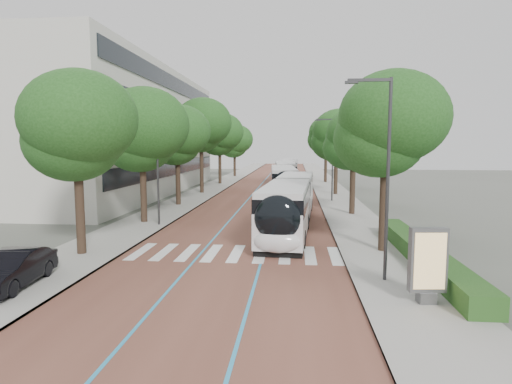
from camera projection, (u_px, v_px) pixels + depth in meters
ground at (229, 259)px, 20.84m from camera, size 160.00×160.00×0.00m
road at (272, 185)px, 60.44m from camera, size 11.00×140.00×0.02m
sidewalk_left at (220, 184)px, 61.11m from camera, size 4.00×140.00×0.12m
sidewalk_right at (326, 185)px, 59.76m from camera, size 4.00×140.00×0.12m
kerb_left at (233, 184)px, 60.94m from camera, size 0.20×140.00×0.14m
kerb_right at (312, 185)px, 59.93m from camera, size 0.20×140.00×0.14m
zebra_crossing at (236, 253)px, 21.81m from camera, size 10.55×3.60×0.01m
lane_line_left at (261, 184)px, 60.59m from camera, size 0.12×126.00×0.01m
lane_line_right at (284, 185)px, 60.30m from camera, size 0.12×126.00×0.01m
office_building at (100, 133)px, 49.56m from camera, size 18.11×40.00×14.00m
hedge at (422, 253)px, 19.97m from camera, size 1.20×14.00×0.80m
streetlight_near at (384, 163)px, 16.75m from camera, size 1.82×0.20×8.00m
streetlight_far at (331, 153)px, 41.51m from camera, size 1.82×0.20×8.00m
lamp_post_left at (158, 166)px, 28.87m from camera, size 0.14×0.14×8.00m
trees_left at (198, 136)px, 47.01m from camera, size 6.47×60.77×10.28m
trees_right at (340, 137)px, 43.05m from camera, size 5.93×47.59×9.28m
lead_bus at (291, 203)px, 28.97m from camera, size 3.71×18.52×3.20m
bus_queued_0 at (283, 182)px, 45.44m from camera, size 3.24×12.52×3.20m
bus_queued_1 at (285, 174)px, 58.43m from camera, size 3.28×12.53×3.20m
bus_queued_2 at (290, 169)px, 70.02m from camera, size 2.74×12.44×3.20m
ad_panel at (428, 264)px, 14.58m from camera, size 1.29×0.54×2.62m
parked_car at (13, 269)px, 16.33m from camera, size 1.79×4.32×1.39m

